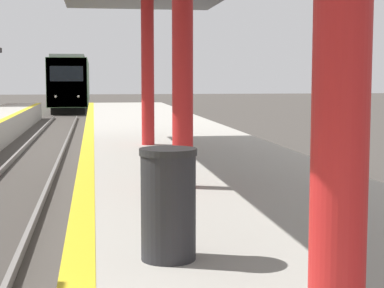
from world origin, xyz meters
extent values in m
cube|color=black|center=(0.00, 52.87, 0.28)|extent=(2.38, 17.99, 0.55)
cube|color=#477247|center=(0.00, 52.87, 2.28)|extent=(2.80, 19.99, 3.45)
cube|color=gold|center=(0.00, 42.95, 2.28)|extent=(2.74, 0.16, 3.38)
cube|color=black|center=(0.00, 42.89, 2.88)|extent=(2.24, 0.06, 1.04)
cube|color=gray|center=(0.00, 52.87, 4.12)|extent=(2.38, 18.99, 0.24)
sphere|color=white|center=(-0.77, 42.89, 1.33)|extent=(0.18, 0.18, 0.18)
sphere|color=white|center=(0.77, 42.89, 1.33)|extent=(0.18, 0.18, 0.18)
cylinder|color=red|center=(3.10, 1.32, 2.77)|extent=(0.31, 0.31, 3.54)
cylinder|color=red|center=(3.10, 7.41, 2.77)|extent=(0.31, 0.31, 3.54)
cylinder|color=red|center=(3.10, 13.50, 2.77)|extent=(0.31, 0.31, 3.54)
cylinder|color=#262628|center=(2.45, 3.66, 1.46)|extent=(0.49, 0.49, 0.94)
cylinder|color=#262626|center=(2.45, 3.66, 1.96)|extent=(0.51, 0.51, 0.06)
camera|label=1|loc=(1.81, -1.91, 2.61)|focal=60.00mm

